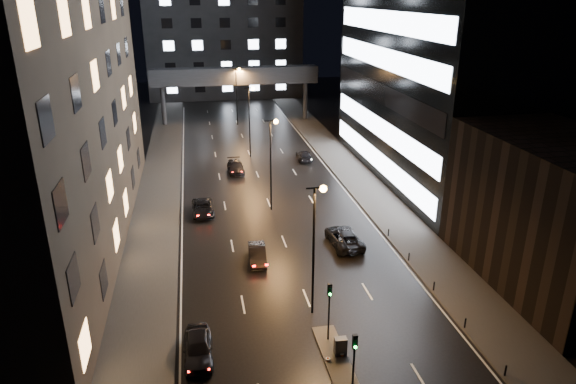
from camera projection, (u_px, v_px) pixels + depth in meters
name	position (u px, v px, depth m)	size (l,w,h in m)	color
ground	(257.00, 174.00, 67.79)	(160.00, 160.00, 0.00)	black
sidewalk_left	(159.00, 194.00, 61.04)	(5.00, 110.00, 0.15)	#383533
sidewalk_right	(360.00, 181.00, 65.31)	(5.00, 110.00, 0.15)	#383533
building_left	(5.00, 24.00, 42.04)	(15.00, 48.00, 40.00)	#2D2319
building_right_low	(556.00, 214.00, 40.62)	(10.00, 18.00, 12.00)	black
building_far	(223.00, 40.00, 116.41)	(34.00, 14.00, 25.00)	#333335
skybridge	(235.00, 77.00, 92.26)	(30.00, 3.00, 10.00)	#333335
median_island	(338.00, 364.00, 32.99)	(1.60, 8.00, 0.15)	#383533
traffic_signal_near	(329.00, 303.00, 34.18)	(0.28, 0.34, 4.40)	black
traffic_signal_far	(354.00, 356.00, 29.14)	(0.28, 0.34, 4.40)	black
bollard_row	(448.00, 304.00, 38.67)	(0.12, 25.12, 0.90)	black
streetlight_near	(316.00, 234.00, 36.14)	(1.45, 0.50, 10.15)	black
streetlight_mid_a	(272.00, 153.00, 54.46)	(1.45, 0.50, 10.15)	black
streetlight_mid_b	(250.00, 113.00, 72.79)	(1.45, 0.50, 10.15)	black
streetlight_far	(237.00, 89.00, 91.12)	(1.45, 0.50, 10.15)	black
car_away_a	(198.00, 348.00, 33.41)	(1.87, 4.64, 1.58)	black
car_away_b	(257.00, 254.00, 45.57)	(1.48, 4.25, 1.40)	black
car_away_c	(203.00, 208.00, 55.40)	(2.28, 4.94, 1.37)	black
car_away_d	(236.00, 167.00, 68.31)	(2.05, 5.04, 1.46)	black
car_toward_a	(344.00, 237.00, 48.53)	(2.62, 5.69, 1.58)	black
car_toward_b	(304.00, 155.00, 73.33)	(1.92, 4.71, 1.37)	black
utility_cabinet	(340.00, 346.00, 33.62)	(0.81, 0.50, 1.21)	#454547
cone_a	(342.00, 354.00, 33.63)	(0.36, 0.36, 0.52)	#FF600D
cone_b	(328.00, 360.00, 33.18)	(0.40, 0.40, 0.45)	#EC4F0C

